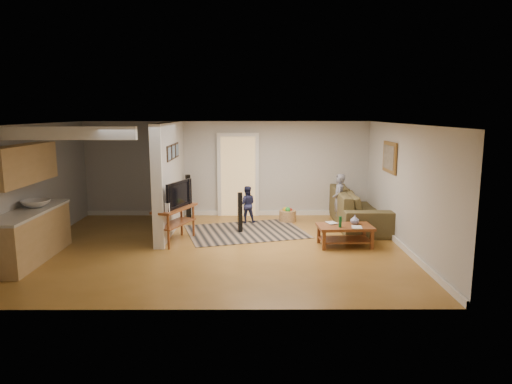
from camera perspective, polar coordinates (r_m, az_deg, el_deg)
ground at (r=9.43m, az=-4.66°, el=-6.90°), size 7.50×7.50×0.00m
room_shell at (r=9.68m, az=-10.89°, el=2.22°), size 7.54×6.02×2.52m
area_rug at (r=10.58m, az=-1.28°, el=-4.96°), size 3.04×2.55×0.01m
sofa at (r=11.59m, az=12.64°, el=-3.92°), size 1.22×2.98×0.86m
coffee_table at (r=9.59m, az=11.13°, el=-4.67°), size 1.15×0.71×0.66m
tv_console at (r=9.75m, az=-10.06°, el=-2.29°), size 0.85×1.28×1.03m
speaker_left at (r=10.46m, az=-2.01°, el=-2.56°), size 0.11×0.11×0.93m
speaker_right at (r=12.03m, az=-8.47°, el=-0.52°), size 0.15×0.15×1.14m
toy_basket at (r=11.58m, az=3.97°, el=-2.92°), size 0.43×0.43×0.38m
child at (r=11.36m, az=10.21°, el=-4.12°), size 0.37×0.50×1.27m
toddler at (r=11.47m, az=-1.15°, el=-3.82°), size 0.46×0.37×0.93m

